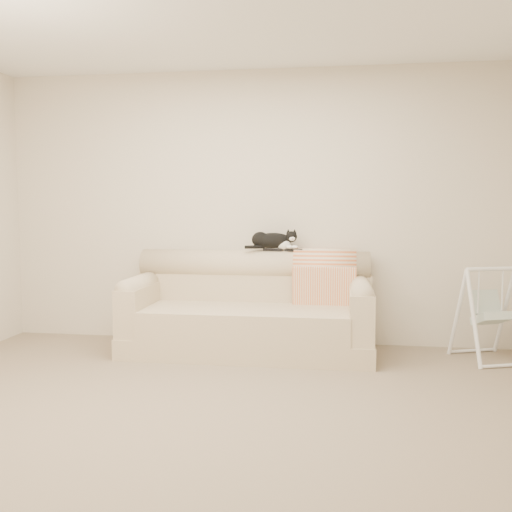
{
  "coord_description": "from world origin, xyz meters",
  "views": [
    {
      "loc": [
        0.76,
        -3.43,
        1.31
      ],
      "look_at": [
        0.07,
        1.27,
        0.9
      ],
      "focal_mm": 40.0,
      "sensor_mm": 36.0,
      "label": 1
    }
  ],
  "objects": [
    {
      "name": "ground_plane",
      "position": [
        0.0,
        0.0,
        0.0
      ],
      "size": [
        5.0,
        5.0,
        0.0
      ],
      "primitive_type": "plane",
      "color": "#7C6854",
      "rests_on": "ground"
    },
    {
      "name": "room_shell",
      "position": [
        0.0,
        0.0,
        1.53
      ],
      "size": [
        5.04,
        4.04,
        2.6
      ],
      "color": "beige",
      "rests_on": "ground"
    },
    {
      "name": "sofa",
      "position": [
        -0.04,
        1.62,
        0.35
      ],
      "size": [
        2.2,
        0.93,
        0.9
      ],
      "color": "tan",
      "rests_on": "ground"
    },
    {
      "name": "remote_a",
      "position": [
        0.14,
        1.86,
        0.91
      ],
      "size": [
        0.18,
        0.06,
        0.03
      ],
      "color": "black",
      "rests_on": "sofa"
    },
    {
      "name": "remote_b",
      "position": [
        0.34,
        1.85,
        0.91
      ],
      "size": [
        0.18,
        0.08,
        0.02
      ],
      "color": "black",
      "rests_on": "sofa"
    },
    {
      "name": "tuxedo_cat",
      "position": [
        0.14,
        1.86,
        0.99
      ],
      "size": [
        0.5,
        0.24,
        0.2
      ],
      "color": "black",
      "rests_on": "sofa"
    },
    {
      "name": "throw_blanket",
      "position": [
        0.63,
        1.84,
        0.72
      ],
      "size": [
        0.57,
        0.38,
        0.58
      ],
      "color": "orange",
      "rests_on": "sofa"
    },
    {
      "name": "baby_swing",
      "position": [
        2.03,
        1.61,
        0.4
      ],
      "size": [
        0.63,
        0.66,
        0.81
      ],
      "color": "white",
      "rests_on": "ground"
    }
  ]
}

